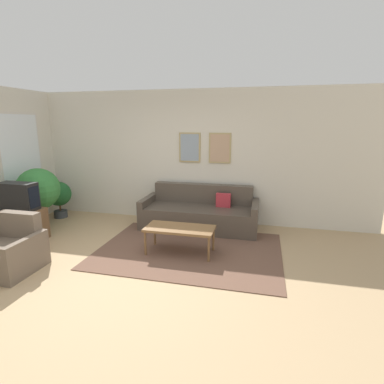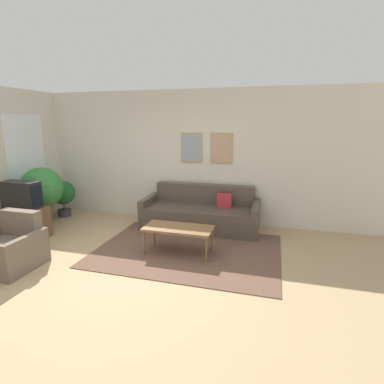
# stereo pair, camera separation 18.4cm
# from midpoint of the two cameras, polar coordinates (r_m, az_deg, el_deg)

# --- Properties ---
(ground_plane) EXTENTS (16.00, 16.00, 0.00)m
(ground_plane) POSITION_cam_midpoint_polar(r_m,az_deg,el_deg) (4.43, -11.84, -14.67)
(ground_plane) COLOR tan
(area_rug) EXTENTS (2.93, 2.11, 0.01)m
(area_rug) POSITION_cam_midpoint_polar(r_m,az_deg,el_deg) (4.99, 0.28, -11.00)
(area_rug) COLOR brown
(area_rug) RESTS_ON ground_plane
(wall_back) EXTENTS (8.00, 0.09, 2.70)m
(wall_back) POSITION_cam_midpoint_polar(r_m,az_deg,el_deg) (6.32, -1.71, 6.78)
(wall_back) COLOR beige
(wall_back) RESTS_ON ground_plane
(couch) EXTENTS (2.25, 0.90, 0.82)m
(couch) POSITION_cam_midpoint_polar(r_m,az_deg,el_deg) (5.93, 2.62, -4.14)
(couch) COLOR #4C4238
(couch) RESTS_ON ground_plane
(coffee_table) EXTENTS (1.09, 0.50, 0.44)m
(coffee_table) POSITION_cam_midpoint_polar(r_m,az_deg,el_deg) (4.76, -1.50, -7.16)
(coffee_table) COLOR brown
(coffee_table) RESTS_ON ground_plane
(tv_stand) EXTENTS (0.76, 0.48, 0.57)m
(tv_stand) POSITION_cam_midpoint_polar(r_m,az_deg,el_deg) (6.15, -28.49, -5.18)
(tv_stand) COLOR brown
(tv_stand) RESTS_ON ground_plane
(tv) EXTENTS (0.67, 0.28, 0.47)m
(tv) POSITION_cam_midpoint_polar(r_m,az_deg,el_deg) (6.02, -29.00, -0.46)
(tv) COLOR black
(tv) RESTS_ON tv_stand
(armchair) EXTENTS (0.82, 0.76, 0.78)m
(armchair) POSITION_cam_midpoint_polar(r_m,az_deg,el_deg) (5.06, -30.62, -9.42)
(armchair) COLOR #6B5B4C
(armchair) RESTS_ON ground_plane
(potted_plant_tall) EXTENTS (0.80, 0.80, 1.19)m
(potted_plant_tall) POSITION_cam_midpoint_polar(r_m,az_deg,el_deg) (6.54, -25.97, 0.60)
(potted_plant_tall) COLOR slate
(potted_plant_tall) RESTS_ON ground_plane
(potted_plant_by_window) EXTENTS (0.52, 0.52, 0.80)m
(potted_plant_by_window) POSITION_cam_midpoint_polar(r_m,az_deg,el_deg) (7.18, -22.70, -0.40)
(potted_plant_by_window) COLOR #383D42
(potted_plant_by_window) RESTS_ON ground_plane
(potted_plant_small) EXTENTS (0.49, 0.49, 0.78)m
(potted_plant_small) POSITION_cam_midpoint_polar(r_m,az_deg,el_deg) (6.85, -25.83, -1.22)
(potted_plant_small) COLOR slate
(potted_plant_small) RESTS_ON ground_plane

